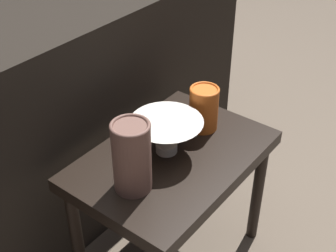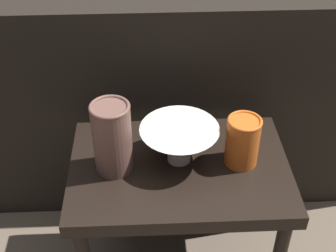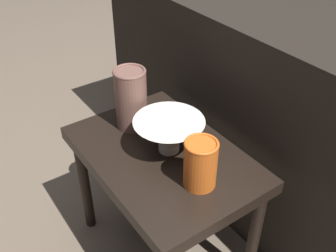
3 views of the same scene
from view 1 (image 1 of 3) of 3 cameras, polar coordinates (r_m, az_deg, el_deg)
name	(u,v)px [view 1 (image 1 of 3)]	position (r m, az deg, el deg)	size (l,w,h in m)	color
table	(173,171)	(1.35, 0.58, -5.49)	(0.57, 0.39, 0.44)	black
couch_backdrop	(55,113)	(1.64, -13.66, 1.60)	(1.50, 0.50, 0.75)	black
bowl	(166,133)	(1.28, -0.22, -0.88)	(0.20, 0.20, 0.10)	silver
vase_textured_left	(132,156)	(1.14, -4.43, -3.67)	(0.10, 0.10, 0.19)	brown
vase_colorful_right	(204,108)	(1.37, 4.38, 2.24)	(0.09, 0.09, 0.14)	orange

